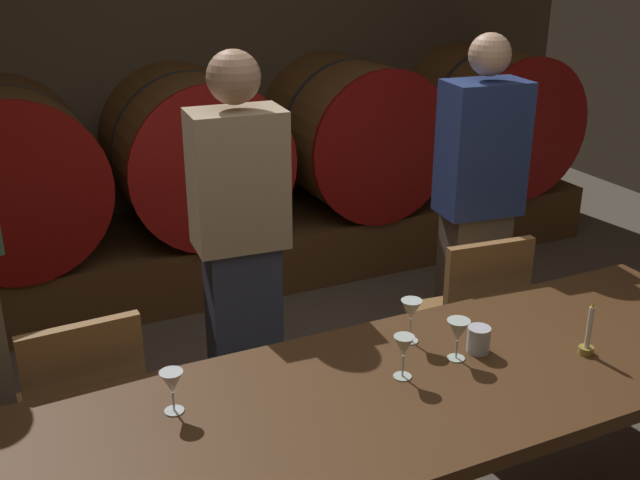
{
  "coord_description": "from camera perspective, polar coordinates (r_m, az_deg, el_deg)",
  "views": [
    {
      "loc": [
        -1.2,
        -1.94,
        2.05
      ],
      "look_at": [
        -0.14,
        0.32,
        1.05
      ],
      "focal_mm": 42.53,
      "sensor_mm": 36.0,
      "label": 1
    }
  ],
  "objects": [
    {
      "name": "back_wall",
      "position": [
        5.08,
        -11.49,
        12.89
      ],
      "size": [
        6.01,
        0.24,
        2.58
      ],
      "primitive_type": "cube",
      "color": "brown",
      "rests_on": "ground"
    },
    {
      "name": "barrel_shelf",
      "position": [
        4.86,
        -8.9,
        -0.92
      ],
      "size": [
        5.41,
        0.9,
        0.37
      ],
      "primitive_type": "cube",
      "color": "brown",
      "rests_on": "ground"
    },
    {
      "name": "wine_barrel_left",
      "position": [
        4.49,
        -22.41,
        4.73
      ],
      "size": [
        0.97,
        0.95,
        0.97
      ],
      "color": "brown",
      "rests_on": "barrel_shelf"
    },
    {
      "name": "wine_barrel_center",
      "position": [
        4.64,
        -9.61,
        6.61
      ],
      "size": [
        0.97,
        0.95,
        0.97
      ],
      "color": "brown",
      "rests_on": "barrel_shelf"
    },
    {
      "name": "wine_barrel_right",
      "position": [
        5.03,
        2.32,
        8.07
      ],
      "size": [
        0.97,
        0.95,
        0.97
      ],
      "color": "brown",
      "rests_on": "barrel_shelf"
    },
    {
      "name": "wine_barrel_far_right",
      "position": [
        5.6,
        12.47,
        9.03
      ],
      "size": [
        0.97,
        0.95,
        0.97
      ],
      "color": "brown",
      "rests_on": "barrel_shelf"
    },
    {
      "name": "dining_table",
      "position": [
        2.46,
        4.37,
        -12.51
      ],
      "size": [
        2.9,
        0.84,
        0.72
      ],
      "color": "#4C2D16",
      "rests_on": "ground"
    },
    {
      "name": "chair_left",
      "position": [
        2.88,
        -17.28,
        -12.11
      ],
      "size": [
        0.42,
        0.42,
        0.88
      ],
      "rotation": [
        0.0,
        0.0,
        3.19
      ],
      "color": "olive",
      "rests_on": "ground"
    },
    {
      "name": "chair_right",
      "position": [
        3.44,
        11.34,
        -5.62
      ],
      "size": [
        0.44,
        0.44,
        0.88
      ],
      "rotation": [
        0.0,
        0.0,
        3.05
      ],
      "color": "olive",
      "rests_on": "ground"
    },
    {
      "name": "guest_center",
      "position": [
        3.2,
        -5.99,
        -0.32
      ],
      "size": [
        0.4,
        0.27,
        1.65
      ],
      "rotation": [
        0.0,
        0.0,
        3.07
      ],
      "color": "#33384C",
      "rests_on": "ground"
    },
    {
      "name": "guest_right",
      "position": [
        3.75,
        11.77,
        2.64
      ],
      "size": [
        0.4,
        0.28,
        1.66
      ],
      "rotation": [
        0.0,
        0.0,
        3.03
      ],
      "color": "brown",
      "rests_on": "ground"
    },
    {
      "name": "candle_center",
      "position": [
        2.75,
        19.5,
        -7.06
      ],
      "size": [
        0.05,
        0.05,
        0.2
      ],
      "color": "olive",
      "rests_on": "dining_table"
    },
    {
      "name": "wine_glass_left",
      "position": [
        2.32,
        -11.08,
        -10.55
      ],
      "size": [
        0.07,
        0.07,
        0.14
      ],
      "color": "white",
      "rests_on": "dining_table"
    },
    {
      "name": "wine_glass_center",
      "position": [
        2.45,
        6.32,
        -8.05
      ],
      "size": [
        0.07,
        0.07,
        0.15
      ],
      "color": "silver",
      "rests_on": "dining_table"
    },
    {
      "name": "wine_glass_right",
      "position": [
        2.66,
        6.88,
        -5.31
      ],
      "size": [
        0.07,
        0.07,
        0.16
      ],
      "color": "silver",
      "rests_on": "dining_table"
    },
    {
      "name": "wine_glass_far_right",
      "position": [
        2.58,
        10.34,
        -6.79
      ],
      "size": [
        0.08,
        0.08,
        0.15
      ],
      "color": "silver",
      "rests_on": "dining_table"
    },
    {
      "name": "cup_center",
      "position": [
        2.67,
        11.84,
        -7.34
      ],
      "size": [
        0.08,
        0.08,
        0.09
      ],
      "primitive_type": "cylinder",
      "color": "silver",
      "rests_on": "dining_table"
    }
  ]
}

